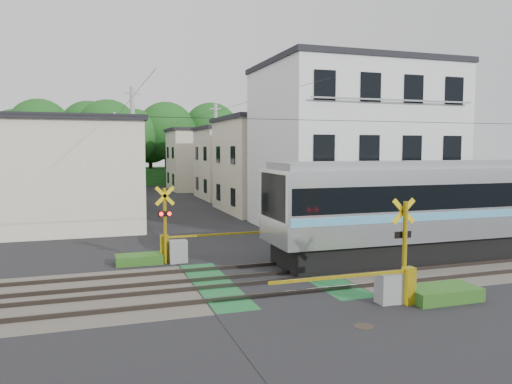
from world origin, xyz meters
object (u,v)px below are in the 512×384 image
object	(u,v)px
crossing_signal_near	(393,280)
apartment_block	(351,146)
pedestrian	(143,187)
crossing_signal_far	(176,245)
manhole_cover	(364,327)

from	to	relation	value
crossing_signal_near	apartment_block	world-z (taller)	apartment_block
apartment_block	pedestrian	xyz separation A→B (m)	(-9.56, 22.40, -3.76)
crossing_signal_near	apartment_block	xyz separation A→B (m)	(5.91, 13.15, 3.94)
apartment_block	pedestrian	world-z (taller)	apartment_block
crossing_signal_far	pedestrian	distance (m)	28.29
crossing_signal_far	apartment_block	xyz separation A→B (m)	(11.09, 5.84, 3.94)
crossing_signal_near	crossing_signal_far	size ratio (longest dim) A/B	1.00
apartment_block	pedestrian	size ratio (longest dim) A/B	5.72
crossing_signal_far	manhole_cover	world-z (taller)	crossing_signal_far
crossing_signal_far	apartment_block	distance (m)	13.14
crossing_signal_far	manhole_cover	bearing A→B (deg)	-68.91
apartment_block	crossing_signal_far	bearing A→B (deg)	-152.22
crossing_signal_near	apartment_block	size ratio (longest dim) A/B	0.46
apartment_block	manhole_cover	size ratio (longest dim) A/B	19.74
crossing_signal_far	pedestrian	size ratio (longest dim) A/B	2.66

